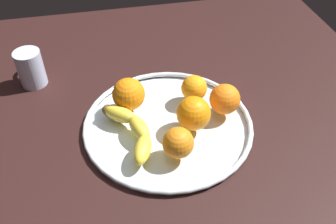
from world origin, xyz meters
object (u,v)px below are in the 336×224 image
Objects in this scene: orange_center at (194,88)px; orange_front_right at (129,94)px; orange_front_left at (225,99)px; fruit_bowl at (168,124)px; orange_back_right at (194,113)px; banana at (133,129)px; orange_back_left at (176,143)px; ambient_mug at (31,68)px.

orange_front_right reaches higher than orange_center.
orange_center is at bearing 43.87° from orange_front_left.
orange_front_right is (7.03, 7.91, 4.75)cm from fruit_bowl.
orange_front_left reaches higher than fruit_bowl.
orange_back_right reaches higher than orange_front_left.
orange_front_left is at bearing -96.98° from banana.
fruit_bowl is 5.06× the size of orange_front_right.
fruit_bowl is 6.22× the size of orange_center.
fruit_bowl is 14.35cm from orange_front_left.
orange_front_right is (9.52, 13.13, 0.02)cm from orange_back_right.
orange_back_left is at bearing -156.00° from orange_front_right.
orange_back_left is at bearing -137.66° from ambient_mug.
orange_back_right is 0.99× the size of orange_front_right.
orange_front_left reaches higher than orange_back_left.
ambient_mug is (16.89, 23.27, -0.80)cm from orange_front_right.
banana is at bearing 119.68° from orange_center.
orange_back_left is (-7.40, 5.59, -0.52)cm from orange_back_right.
orange_front_right is 0.73× the size of ambient_mug.
orange_back_right is at bearing 112.23° from orange_front_left.
orange_back_left reaches higher than fruit_bowl.
fruit_bowl is 7.47cm from orange_back_right.
orange_center reaches higher than fruit_bowl.
orange_center reaches higher than banana.
orange_front_right is (16.93, 7.54, 0.55)cm from orange_back_left.
banana is 3.16× the size of orange_center.
orange_back_left reaches higher than banana.
orange_front_right is at bearing 74.19° from orange_front_left.
fruit_bowl is at bearing -2.16° from orange_back_left.
orange_center is 42.66cm from ambient_mug.
fruit_bowl is 39.50cm from ambient_mug.
banana is 11.08cm from orange_back_left.
orange_center is at bearing -76.08° from banana.
orange_front_right is (9.50, -0.54, 2.10)cm from banana.
orange_front_right is at bearing 48.39° from fruit_bowl.
orange_front_left is at bearing -105.81° from orange_front_right.
ambient_mug reaches higher than orange_back_left.
orange_back_left is at bearing 127.77° from orange_front_left.
orange_back_right is 1.16× the size of orange_back_left.
ambient_mug reaches higher than banana.
orange_back_right reaches higher than orange_back_left.
orange_back_left is 45.75cm from ambient_mug.
ambient_mug is (23.92, 31.18, 3.95)cm from fruit_bowl.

